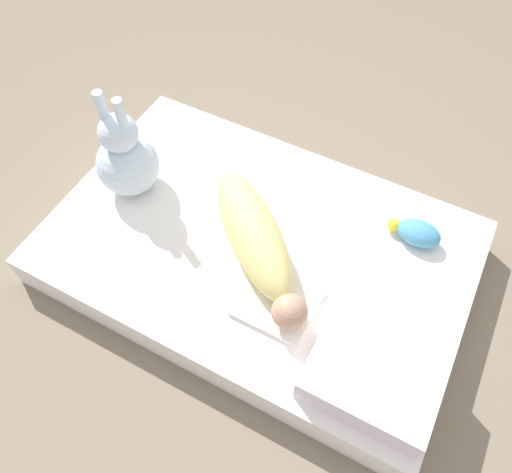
% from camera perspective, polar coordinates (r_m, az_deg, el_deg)
% --- Properties ---
extents(ground_plane, '(12.00, 12.00, 0.00)m').
position_cam_1_polar(ground_plane, '(1.79, 0.20, -3.00)').
color(ground_plane, '#7A6B56').
extents(bed_mattress, '(1.39, 0.91, 0.14)m').
position_cam_1_polar(bed_mattress, '(1.73, 0.21, -1.80)').
color(bed_mattress, white).
rests_on(bed_mattress, ground_plane).
extents(burp_cloth, '(0.23, 0.21, 0.02)m').
position_cam_1_polar(burp_cloth, '(1.54, 2.44, -7.51)').
color(burp_cloth, white).
rests_on(burp_cloth, bed_mattress).
extents(swaddled_baby, '(0.52, 0.47, 0.18)m').
position_cam_1_polar(swaddled_baby, '(1.56, 0.07, -0.30)').
color(swaddled_baby, '#EFDB7F').
rests_on(swaddled_baby, bed_mattress).
extents(pillow, '(0.35, 0.32, 0.10)m').
position_cam_1_polar(pillow, '(1.46, 13.53, -14.52)').
color(pillow, white).
rests_on(pillow, bed_mattress).
extents(bunny_plush, '(0.22, 0.22, 0.41)m').
position_cam_1_polar(bunny_plush, '(1.76, -14.62, 8.61)').
color(bunny_plush, silver).
rests_on(bunny_plush, bed_mattress).
extents(turtle_plush, '(0.18, 0.10, 0.08)m').
position_cam_1_polar(turtle_plush, '(1.72, 17.91, 0.42)').
color(turtle_plush, '#4C99C6').
rests_on(turtle_plush, bed_mattress).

